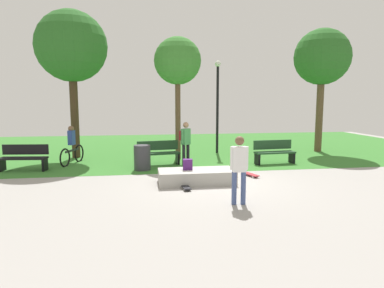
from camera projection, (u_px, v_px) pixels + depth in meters
ground_plane at (212, 180)px, 10.54m from camera, size 28.00×28.00×0.00m
grass_lawn at (183, 147)px, 17.94m from camera, size 26.60×12.90×0.01m
concrete_ledge at (197, 177)px, 10.11m from camera, size 2.26×1.03×0.40m
backpack_on_ledge at (188, 164)px, 10.09m from camera, size 0.29×0.22×0.32m
skater_performing_trick at (239, 165)px, 7.97m from camera, size 0.43×0.23×1.64m
skateboard_by_ledge at (185, 186)px, 9.55m from camera, size 0.28×0.82×0.08m
skateboard_spare at (250, 174)px, 11.08m from camera, size 0.44×0.82×0.08m
park_bench_by_oak at (274, 151)px, 13.19m from camera, size 1.64×0.61×0.91m
park_bench_near_path at (158, 152)px, 12.95m from camera, size 1.65×0.69×0.91m
park_bench_far_left at (24, 157)px, 11.89m from camera, size 1.64×0.63×0.91m
tree_broad_elm at (178, 62)px, 13.83m from camera, size 1.94×1.94×5.04m
tree_tall_oak at (72, 47)px, 14.03m from camera, size 2.95×2.95×6.17m
tree_young_birch at (322, 58)px, 15.79m from camera, size 2.60×2.60×5.78m
lamp_post at (218, 98)px, 15.60m from camera, size 0.28×0.28×4.26m
trash_bin at (142, 158)px, 11.98m from camera, size 0.59×0.59×0.89m
pedestrian_with_backpack at (185, 140)px, 12.77m from camera, size 0.44×0.45×1.65m
cyclist_on_bicycle at (72, 148)px, 13.11m from camera, size 0.59×1.76×1.52m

